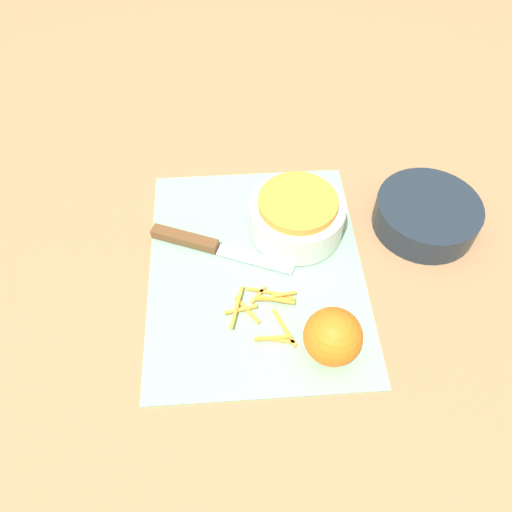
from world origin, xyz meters
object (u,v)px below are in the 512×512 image
Objects in this scene: bowl_speckled at (297,215)px; knife at (198,242)px; bowl_dark at (426,215)px; orange_left at (333,337)px.

bowl_speckled is 0.67× the size of knife.
knife is (0.02, -0.39, -0.01)m from bowl_dark.
knife is at bearing -137.40° from orange_left.
bowl_dark is 0.75× the size of knife.
bowl_speckled reaches higher than knife.
bowl_speckled is at bearing -89.96° from bowl_dark.
bowl_dark is at bearing 25.43° from knife.
orange_left is (0.23, -0.20, 0.02)m from bowl_dark.
orange_left is at bearing -25.40° from knife.
bowl_dark is 0.39m from knife.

